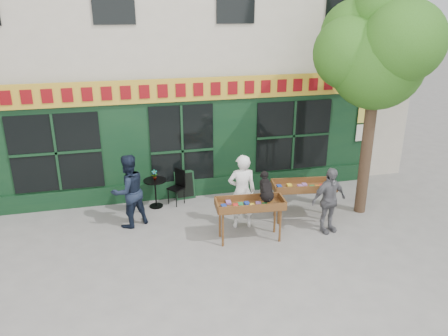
# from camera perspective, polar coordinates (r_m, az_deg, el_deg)

# --- Properties ---
(ground) EXTENTS (80.00, 80.00, 0.00)m
(ground) POSITION_cam_1_polar(r_m,az_deg,el_deg) (10.27, -3.16, -8.85)
(ground) COLOR slate
(ground) RESTS_ON ground
(building) EXTENTS (14.00, 7.26, 10.00)m
(building) POSITION_cam_1_polar(r_m,az_deg,el_deg) (14.89, -8.28, 19.99)
(building) COLOR beige
(building) RESTS_ON ground
(street_tree) EXTENTS (3.05, 2.90, 5.60)m
(street_tree) POSITION_cam_1_polar(r_m,az_deg,el_deg) (11.00, 19.55, 14.53)
(street_tree) COLOR #382619
(street_tree) RESTS_ON ground
(book_cart_center) EXTENTS (1.55, 0.75, 0.99)m
(book_cart_center) POSITION_cam_1_polar(r_m,az_deg,el_deg) (9.78, 3.42, -5.03)
(book_cart_center) COLOR brown
(book_cart_center) RESTS_ON ground
(dog) EXTENTS (0.39, 0.63, 0.60)m
(dog) POSITION_cam_1_polar(r_m,az_deg,el_deg) (9.65, 5.55, -2.41)
(dog) COLOR black
(dog) RESTS_ON book_cart_center
(woman) EXTENTS (0.70, 0.49, 1.82)m
(woman) POSITION_cam_1_polar(r_m,az_deg,el_deg) (10.31, 2.35, -3.09)
(woman) COLOR white
(woman) RESTS_ON ground
(book_cart_right) EXTENTS (1.57, 0.82, 0.99)m
(book_cart_right) POSITION_cam_1_polar(r_m,az_deg,el_deg) (10.89, 10.35, -2.61)
(book_cart_right) COLOR brown
(book_cart_right) RESTS_ON ground
(man_right) EXTENTS (0.99, 0.57, 1.59)m
(man_right) POSITION_cam_1_polar(r_m,az_deg,el_deg) (10.41, 13.52, -4.12)
(man_right) COLOR #5D5C62
(man_right) RESTS_ON ground
(bistro_table) EXTENTS (0.60, 0.60, 0.76)m
(bistro_table) POSITION_cam_1_polar(r_m,az_deg,el_deg) (11.60, -8.97, -2.57)
(bistro_table) COLOR black
(bistro_table) RESTS_ON ground
(bistro_chair_left) EXTENTS (0.41, 0.41, 0.95)m
(bistro_chair_left) POSITION_cam_1_polar(r_m,az_deg,el_deg) (11.48, -12.10, -2.94)
(bistro_chair_left) COLOR black
(bistro_chair_left) RESTS_ON ground
(bistro_chair_right) EXTENTS (0.51, 0.51, 0.95)m
(bistro_chair_right) POSITION_cam_1_polar(r_m,az_deg,el_deg) (11.75, -6.01, -2.04)
(bistro_chair_right) COLOR black
(bistro_chair_right) RESTS_ON ground
(potted_plant) EXTENTS (0.16, 0.12, 0.28)m
(potted_plant) POSITION_cam_1_polar(r_m,az_deg,el_deg) (11.46, -9.07, -0.89)
(potted_plant) COLOR gray
(potted_plant) RESTS_ON bistro_table
(man_left) EXTENTS (1.09, 1.01, 1.80)m
(man_left) POSITION_cam_1_polar(r_m,az_deg,el_deg) (10.60, -12.36, -2.96)
(man_left) COLOR black
(man_left) RESTS_ON ground
(chalkboard) EXTENTS (0.58, 0.25, 0.79)m
(chalkboard) POSITION_cam_1_polar(r_m,az_deg,el_deg) (12.05, -5.13, -2.23)
(chalkboard) COLOR black
(chalkboard) RESTS_ON ground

